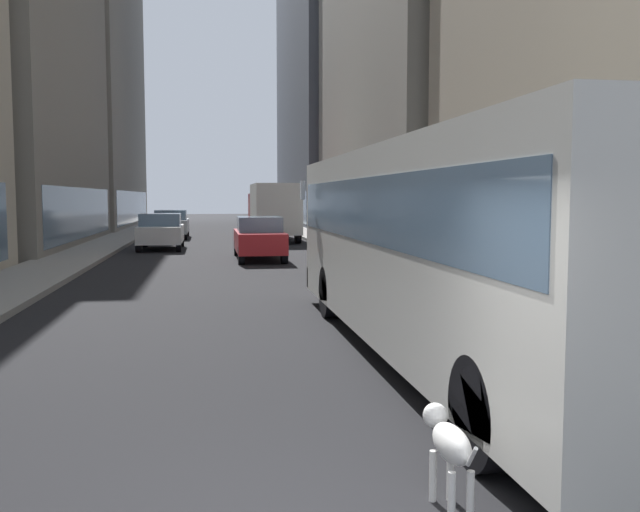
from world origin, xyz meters
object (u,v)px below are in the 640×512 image
Objects in this scene: car_silver_sedan at (171,224)px; car_red_coupe at (259,238)px; transit_bus at (448,236)px; box_truck at (273,210)px; dalmatian_dog at (449,443)px; car_white_van at (161,231)px.

car_red_coupe is at bearing -74.65° from car_silver_sedan.
transit_bus is at bearing -84.44° from car_red_coupe.
box_truck reaches higher than car_silver_sedan.
transit_bus is 27.96m from box_truck.
box_truck is at bearing 82.09° from car_red_coupe.
car_red_coupe reaches higher than dalmatian_dog.
dalmatian_dog is (3.91, -35.85, -0.31)m from car_silver_sedan.
dalmatian_dog is at bearing -83.77° from car_silver_sedan.
transit_bus reaches higher than dalmatian_dog.
car_white_van is 0.89× the size of car_silver_sedan.
dalmatian_dog is at bearing -90.24° from car_red_coupe.
box_truck is at bearing 90.00° from transit_bus.
car_white_van is 8.79m from car_silver_sedan.
car_silver_sedan is at bearing 151.39° from box_truck.
car_red_coupe is 4.88× the size of dalmatian_dog.
transit_bus is 2.46× the size of car_red_coupe.
transit_bus is 11.98× the size of dalmatian_dog.
car_red_coupe is at bearing 89.76° from dalmatian_dog.
car_red_coupe is (-1.60, 16.44, -0.95)m from transit_bus.
car_silver_sedan is at bearing 105.35° from car_red_coupe.
car_silver_sedan is 36.06m from dalmatian_dog.
car_silver_sedan is (-5.60, 31.01, -0.95)m from transit_bus.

